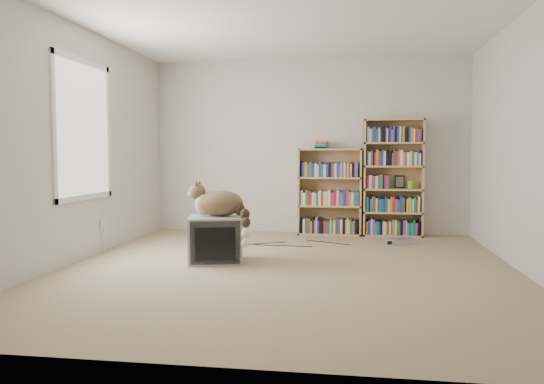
# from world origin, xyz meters

# --- Properties ---
(floor) EXTENTS (4.50, 5.00, 0.01)m
(floor) POSITION_xyz_m (0.00, 0.00, 0.00)
(floor) COLOR tan
(floor) RESTS_ON ground
(wall_back) EXTENTS (4.50, 0.02, 2.50)m
(wall_back) POSITION_xyz_m (0.00, 2.50, 1.25)
(wall_back) COLOR beige
(wall_back) RESTS_ON floor
(wall_front) EXTENTS (4.50, 0.02, 2.50)m
(wall_front) POSITION_xyz_m (0.00, -2.50, 1.25)
(wall_front) COLOR beige
(wall_front) RESTS_ON floor
(wall_left) EXTENTS (0.02, 5.00, 2.50)m
(wall_left) POSITION_xyz_m (-2.25, 0.00, 1.25)
(wall_left) COLOR beige
(wall_left) RESTS_ON floor
(wall_right) EXTENTS (0.02, 5.00, 2.50)m
(wall_right) POSITION_xyz_m (2.25, 0.00, 1.25)
(wall_right) COLOR beige
(wall_right) RESTS_ON floor
(ceiling) EXTENTS (4.50, 5.00, 0.02)m
(ceiling) POSITION_xyz_m (0.00, 0.00, 2.50)
(ceiling) COLOR white
(ceiling) RESTS_ON wall_back
(window) EXTENTS (0.02, 1.22, 1.52)m
(window) POSITION_xyz_m (-2.24, 0.20, 1.40)
(window) COLOR white
(window) RESTS_ON wall_left
(crt_tv) EXTENTS (0.65, 0.61, 0.48)m
(crt_tv) POSITION_xyz_m (-0.79, 0.23, 0.24)
(crt_tv) COLOR gray
(crt_tv) RESTS_ON floor
(cat) EXTENTS (0.74, 0.55, 0.61)m
(cat) POSITION_xyz_m (-0.71, 0.23, 0.58)
(cat) COLOR #331F15
(cat) RESTS_ON crt_tv
(bookcase_tall) EXTENTS (0.81, 0.30, 1.62)m
(bookcase_tall) POSITION_xyz_m (1.19, 2.36, 0.78)
(bookcase_tall) COLOR tan
(bookcase_tall) RESTS_ON floor
(bookcase_short) EXTENTS (0.89, 0.30, 1.22)m
(bookcase_short) POSITION_xyz_m (0.32, 2.36, 0.55)
(bookcase_short) COLOR tan
(bookcase_short) RESTS_ON floor
(book_stack) EXTENTS (0.20, 0.26, 0.11)m
(book_stack) POSITION_xyz_m (0.19, 2.36, 1.27)
(book_stack) COLOR red
(book_stack) RESTS_ON bookcase_short
(green_mug) EXTENTS (0.10, 0.10, 0.11)m
(green_mug) POSITION_xyz_m (1.44, 2.34, 0.72)
(green_mug) COLOR #66B233
(green_mug) RESTS_ON bookcase_tall
(framed_print) EXTENTS (0.13, 0.05, 0.18)m
(framed_print) POSITION_xyz_m (1.29, 2.44, 0.75)
(framed_print) COLOR black
(framed_print) RESTS_ON bookcase_tall
(dvd_player) EXTENTS (0.38, 0.34, 0.07)m
(dvd_player) POSITION_xyz_m (1.24, 1.65, 0.04)
(dvd_player) COLOR #A6A7AB
(dvd_player) RESTS_ON floor
(wall_outlet) EXTENTS (0.01, 0.08, 0.13)m
(wall_outlet) POSITION_xyz_m (-2.24, 0.58, 0.32)
(wall_outlet) COLOR silver
(wall_outlet) RESTS_ON wall_left
(floor_cables) EXTENTS (1.20, 0.70, 0.01)m
(floor_cables) POSITION_xyz_m (-0.15, 1.59, 0.00)
(floor_cables) COLOR black
(floor_cables) RESTS_ON floor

